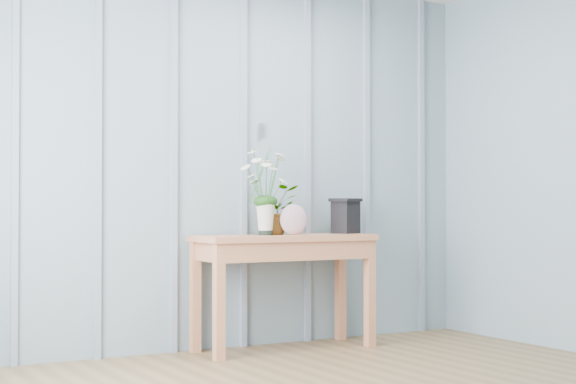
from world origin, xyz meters
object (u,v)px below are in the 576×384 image
sideboard (284,252)px  carved_box (346,215)px  daisy_vase (265,181)px  felt_disc_vessel (294,220)px

sideboard → carved_box: bearing=5.9°
daisy_vase → felt_disc_vessel: bearing=-3.6°
felt_disc_vessel → carved_box: carved_box is taller
daisy_vase → carved_box: size_ratio=2.31×
felt_disc_vessel → carved_box: bearing=14.3°
daisy_vase → carved_box: (0.67, 0.09, -0.23)m
sideboard → daisy_vase: size_ratio=2.13×
sideboard → daisy_vase: 0.49m
sideboard → felt_disc_vessel: (0.04, -0.05, 0.21)m
daisy_vase → sideboard: bearing=12.3°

